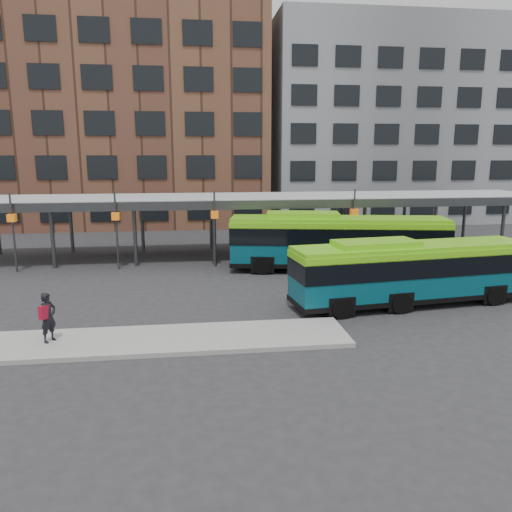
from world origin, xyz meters
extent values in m
plane|color=#28282B|center=(0.00, 0.00, 0.00)|extent=(120.00, 120.00, 0.00)
cube|color=gray|center=(-5.50, -3.00, 0.09)|extent=(14.00, 3.00, 0.18)
cube|color=#999B9E|center=(0.00, 13.00, 4.00)|extent=(40.00, 6.00, 0.35)
cube|color=#383A3D|center=(0.00, 10.00, 3.85)|extent=(40.00, 0.15, 0.55)
cylinder|color=#383A3D|center=(-13.00, 10.50, 1.90)|extent=(0.24, 0.24, 3.80)
cylinder|color=#383A3D|center=(-13.00, 15.50, 1.90)|extent=(0.24, 0.24, 3.80)
cylinder|color=#383A3D|center=(-8.00, 10.50, 1.90)|extent=(0.24, 0.24, 3.80)
cylinder|color=#383A3D|center=(-8.00, 15.50, 1.90)|extent=(0.24, 0.24, 3.80)
cylinder|color=#383A3D|center=(-3.00, 10.50, 1.90)|extent=(0.24, 0.24, 3.80)
cylinder|color=#383A3D|center=(-3.00, 15.50, 1.90)|extent=(0.24, 0.24, 3.80)
cylinder|color=#383A3D|center=(2.00, 10.50, 1.90)|extent=(0.24, 0.24, 3.80)
cylinder|color=#383A3D|center=(2.00, 15.50, 1.90)|extent=(0.24, 0.24, 3.80)
cylinder|color=#383A3D|center=(7.00, 10.50, 1.90)|extent=(0.24, 0.24, 3.80)
cylinder|color=#383A3D|center=(7.00, 15.50, 1.90)|extent=(0.24, 0.24, 3.80)
cylinder|color=#383A3D|center=(12.00, 10.50, 1.90)|extent=(0.24, 0.24, 3.80)
cylinder|color=#383A3D|center=(12.00, 15.50, 1.90)|extent=(0.24, 0.24, 3.80)
cylinder|color=#383A3D|center=(17.00, 10.50, 1.90)|extent=(0.24, 0.24, 3.80)
cylinder|color=#383A3D|center=(17.00, 15.50, 1.90)|extent=(0.24, 0.24, 3.80)
cylinder|color=#383A3D|center=(-15.00, 9.70, 2.40)|extent=(0.12, 0.12, 4.80)
cube|color=orange|center=(-15.00, 9.70, 3.30)|extent=(0.45, 0.45, 0.45)
cylinder|color=#383A3D|center=(-9.00, 9.70, 2.40)|extent=(0.12, 0.12, 4.80)
cube|color=orange|center=(-9.00, 9.70, 3.30)|extent=(0.45, 0.45, 0.45)
cylinder|color=#383A3D|center=(-3.00, 9.70, 2.40)|extent=(0.12, 0.12, 4.80)
cube|color=orange|center=(-3.00, 9.70, 3.30)|extent=(0.45, 0.45, 0.45)
cylinder|color=#383A3D|center=(6.00, 9.70, 2.40)|extent=(0.12, 0.12, 4.80)
cube|color=orange|center=(6.00, 9.70, 3.30)|extent=(0.45, 0.45, 0.45)
cube|color=brown|center=(-10.00, 32.00, 11.00)|extent=(26.00, 14.00, 22.00)
cube|color=slate|center=(16.00, 32.00, 10.00)|extent=(24.00, 14.00, 20.00)
cube|color=#074957|center=(5.78, 0.42, 1.52)|extent=(11.64, 3.78, 2.38)
cube|color=black|center=(5.78, 0.42, 2.00)|extent=(11.70, 3.84, 0.91)
cube|color=#6CCA14|center=(5.78, 0.42, 2.81)|extent=(11.63, 3.69, 0.19)
cube|color=#6CCA14|center=(3.89, 0.19, 3.00)|extent=(4.00, 2.17, 0.33)
cube|color=black|center=(5.78, 0.42, 0.45)|extent=(11.71, 3.85, 0.23)
cylinder|color=black|center=(9.71, -0.26, 0.48)|extent=(0.98, 0.40, 0.95)
cylinder|color=black|center=(9.42, 2.05, 0.48)|extent=(0.98, 0.40, 0.95)
cylinder|color=black|center=(4.79, -0.87, 0.48)|extent=(0.98, 0.40, 0.95)
cylinder|color=black|center=(4.50, 1.43, 0.48)|extent=(0.98, 0.40, 0.95)
cylinder|color=black|center=(1.95, -1.23, 0.48)|extent=(0.98, 0.40, 0.95)
cylinder|color=black|center=(1.66, 1.08, 0.48)|extent=(0.98, 0.40, 0.95)
cube|color=#074957|center=(4.34, 7.63, 1.72)|extent=(13.16, 5.02, 2.68)
cube|color=black|center=(4.34, 7.63, 2.26)|extent=(13.23, 5.10, 1.02)
cube|color=#6CCA14|center=(4.34, 7.63, 3.17)|extent=(13.14, 4.92, 0.21)
cube|color=#6CCA14|center=(2.23, 8.03, 3.38)|extent=(4.58, 2.69, 0.38)
cube|color=black|center=(4.34, 7.63, 0.50)|extent=(13.24, 5.10, 0.26)
cylinder|color=black|center=(8.32, 5.55, 0.54)|extent=(1.12, 0.52, 1.07)
cylinder|color=black|center=(8.81, 8.12, 0.54)|extent=(1.12, 0.52, 1.07)
cylinder|color=black|center=(2.83, 6.58, 0.54)|extent=(1.12, 0.52, 1.07)
cylinder|color=black|center=(3.32, 9.16, 0.54)|extent=(1.12, 0.52, 1.07)
cylinder|color=black|center=(-0.33, 7.18, 0.54)|extent=(1.12, 0.52, 1.07)
cylinder|color=black|center=(0.15, 9.75, 0.54)|extent=(1.12, 0.52, 1.07)
imported|color=black|center=(-9.80, -2.84, 1.12)|extent=(0.75, 0.82, 1.88)
cube|color=maroon|center=(-9.89, -2.99, 1.37)|extent=(0.36, 0.40, 0.50)
imported|color=slate|center=(10.95, 12.03, 0.48)|extent=(1.92, 1.12, 0.95)
imported|color=slate|center=(11.45, 11.84, 0.50)|extent=(1.71, 0.66, 1.00)
imported|color=slate|center=(12.38, 11.94, 0.42)|extent=(1.61, 0.58, 0.84)
imported|color=slate|center=(13.36, 12.00, 0.54)|extent=(1.86, 0.85, 1.08)
imported|color=slate|center=(13.56, 11.70, 0.44)|extent=(1.76, 0.88, 0.88)
imported|color=slate|center=(15.04, 11.73, 0.48)|extent=(1.67, 0.73, 0.97)
camera|label=1|loc=(-4.42, -21.29, 7.11)|focal=35.00mm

